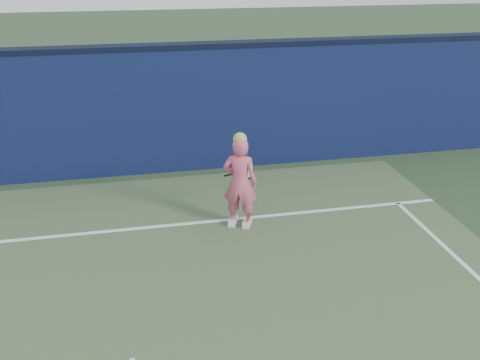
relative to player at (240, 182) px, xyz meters
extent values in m
cube|color=#0C1A35|center=(-1.81, 2.69, 0.46)|extent=(24.00, 0.40, 2.50)
cube|color=black|center=(-1.81, 2.69, 1.76)|extent=(24.00, 0.42, 0.10)
imported|color=#D75375|center=(0.00, 0.00, -0.01)|extent=(0.67, 0.56, 1.56)
sphere|color=tan|center=(0.00, 0.00, 0.74)|extent=(0.22, 0.22, 0.22)
cube|color=white|center=(0.11, -0.05, -0.74)|extent=(0.22, 0.30, 0.10)
cube|color=white|center=(-0.11, 0.05, -0.74)|extent=(0.22, 0.30, 0.10)
torus|color=black|center=(0.18, 0.40, -0.01)|extent=(0.28, 0.07, 0.28)
torus|color=gold|center=(0.18, 0.40, -0.01)|extent=(0.23, 0.05, 0.23)
cylinder|color=beige|center=(0.18, 0.40, -0.01)|extent=(0.23, 0.04, 0.23)
cylinder|color=black|center=(-0.01, 0.49, -0.06)|extent=(0.25, 0.09, 0.09)
cylinder|color=black|center=(-0.11, 0.54, -0.10)|extent=(0.12, 0.06, 0.06)
cube|color=white|center=(-1.81, 0.19, -0.78)|extent=(11.00, 0.08, 0.01)
camera|label=1|loc=(-1.49, -7.37, 3.41)|focal=38.00mm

